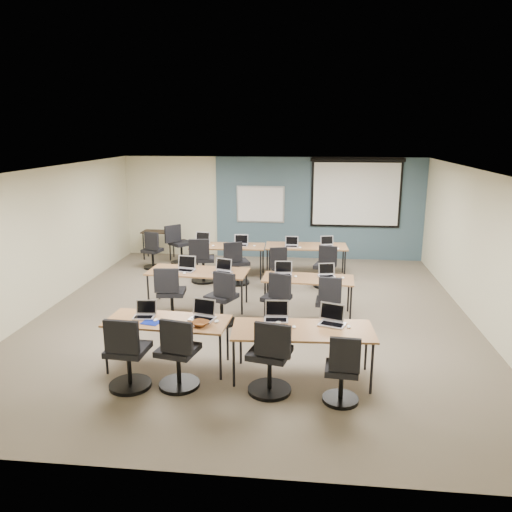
# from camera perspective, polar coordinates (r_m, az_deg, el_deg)

# --- Properties ---
(floor) EXTENTS (8.00, 9.00, 0.02)m
(floor) POSITION_cam_1_polar(r_m,az_deg,el_deg) (9.45, -0.32, -6.76)
(floor) COLOR #6B6354
(floor) RESTS_ON ground
(ceiling) EXTENTS (8.00, 9.00, 0.02)m
(ceiling) POSITION_cam_1_polar(r_m,az_deg,el_deg) (8.85, -0.35, 9.80)
(ceiling) COLOR white
(ceiling) RESTS_ON ground
(wall_back) EXTENTS (8.00, 0.04, 2.70)m
(wall_back) POSITION_cam_1_polar(r_m,az_deg,el_deg) (13.46, 1.82, 5.52)
(wall_back) COLOR beige
(wall_back) RESTS_ON ground
(wall_front) EXTENTS (8.00, 0.04, 2.70)m
(wall_front) POSITION_cam_1_polar(r_m,az_deg,el_deg) (4.83, -6.44, -10.77)
(wall_front) COLOR beige
(wall_front) RESTS_ON ground
(wall_left) EXTENTS (0.04, 9.00, 2.70)m
(wall_left) POSITION_cam_1_polar(r_m,az_deg,el_deg) (10.29, -23.07, 1.68)
(wall_left) COLOR beige
(wall_left) RESTS_ON ground
(wall_right) EXTENTS (0.04, 9.00, 2.70)m
(wall_right) POSITION_cam_1_polar(r_m,az_deg,el_deg) (9.49, 24.43, 0.56)
(wall_right) COLOR beige
(wall_right) RESTS_ON ground
(blue_accent_panel) EXTENTS (5.50, 0.04, 2.70)m
(blue_accent_panel) POSITION_cam_1_polar(r_m,az_deg,el_deg) (13.39, 7.18, 5.38)
(blue_accent_panel) COLOR #3D5977
(blue_accent_panel) RESTS_ON wall_back
(whiteboard) EXTENTS (1.28, 0.03, 0.98)m
(whiteboard) POSITION_cam_1_polar(r_m,az_deg,el_deg) (13.39, 0.52, 5.92)
(whiteboard) COLOR silver
(whiteboard) RESTS_ON wall_back
(projector_screen) EXTENTS (2.40, 0.10, 1.82)m
(projector_screen) POSITION_cam_1_polar(r_m,az_deg,el_deg) (13.31, 11.38, 7.49)
(projector_screen) COLOR black
(projector_screen) RESTS_ON wall_back
(training_table_front_left) EXTENTS (1.76, 0.73, 0.73)m
(training_table_front_left) POSITION_cam_1_polar(r_m,az_deg,el_deg) (7.35, -10.08, -7.56)
(training_table_front_left) COLOR #A56A34
(training_table_front_left) RESTS_ON floor
(training_table_front_right) EXTENTS (1.94, 0.81, 0.73)m
(training_table_front_right) POSITION_cam_1_polar(r_m,az_deg,el_deg) (6.95, 5.37, -8.64)
(training_table_front_right) COLOR brown
(training_table_front_right) RESTS_ON floor
(training_table_mid_left) EXTENTS (1.93, 0.80, 0.73)m
(training_table_mid_left) POSITION_cam_1_polar(r_m,az_deg,el_deg) (9.74, -6.64, -1.93)
(training_table_mid_left) COLOR #A06536
(training_table_mid_left) RESTS_ON floor
(training_table_mid_right) EXTENTS (1.67, 0.69, 0.73)m
(training_table_mid_right) POSITION_cam_1_polar(r_m,az_deg,el_deg) (9.28, 5.97, -2.79)
(training_table_mid_right) COLOR #A0702A
(training_table_mid_right) RESTS_ON floor
(training_table_back_left) EXTENTS (1.75, 0.73, 0.73)m
(training_table_back_left) POSITION_cam_1_polar(r_m,az_deg,el_deg) (11.81, -3.27, 0.98)
(training_table_back_left) COLOR olive
(training_table_back_left) RESTS_ON floor
(training_table_back_right) EXTENTS (1.91, 0.80, 0.73)m
(training_table_back_right) POSITION_cam_1_polar(r_m,az_deg,el_deg) (11.84, 5.76, 0.99)
(training_table_back_right) COLOR brown
(training_table_back_right) RESTS_ON floor
(laptop_0) EXTENTS (0.30, 0.26, 0.23)m
(laptop_0) POSITION_cam_1_polar(r_m,az_deg,el_deg) (7.50, -12.60, -6.38)
(laptop_0) COLOR #B5B5B5
(laptop_0) RESTS_ON training_table_front_left
(mouse_0) EXTENTS (0.08, 0.11, 0.03)m
(mouse_0) POSITION_cam_1_polar(r_m,az_deg,el_deg) (7.33, -11.41, -7.19)
(mouse_0) COLOR white
(mouse_0) RESTS_ON training_table_front_left
(task_chair_0) EXTENTS (0.57, 0.57, 1.05)m
(task_chair_0) POSITION_cam_1_polar(r_m,az_deg,el_deg) (6.96, -14.49, -11.32)
(task_chair_0) COLOR black
(task_chair_0) RESTS_ON floor
(laptop_1) EXTENTS (0.35, 0.30, 0.27)m
(laptop_1) POSITION_cam_1_polar(r_m,az_deg,el_deg) (7.31, -6.09, -6.60)
(laptop_1) COLOR beige
(laptop_1) RESTS_ON training_table_front_left
(mouse_1) EXTENTS (0.07, 0.11, 0.04)m
(mouse_1) POSITION_cam_1_polar(r_m,az_deg,el_deg) (7.16, -4.53, -7.45)
(mouse_1) COLOR white
(mouse_1) RESTS_ON training_table_front_left
(task_chair_1) EXTENTS (0.55, 0.55, 1.03)m
(task_chair_1) POSITION_cam_1_polar(r_m,az_deg,el_deg) (6.85, -8.89, -11.53)
(task_chair_1) COLOR black
(task_chair_1) RESTS_ON floor
(laptop_2) EXTENTS (0.34, 0.29, 0.26)m
(laptop_2) POSITION_cam_1_polar(r_m,az_deg,el_deg) (7.23, 2.34, -6.78)
(laptop_2) COLOR silver
(laptop_2) RESTS_ON training_table_front_right
(mouse_2) EXTENTS (0.07, 0.10, 0.03)m
(mouse_2) POSITION_cam_1_polar(r_m,az_deg,el_deg) (6.97, 4.37, -8.10)
(mouse_2) COLOR white
(mouse_2) RESTS_ON training_table_front_right
(task_chair_2) EXTENTS (0.58, 0.58, 1.05)m
(task_chair_2) POSITION_cam_1_polar(r_m,az_deg,el_deg) (6.64, 1.64, -12.11)
(task_chair_2) COLOR black
(task_chair_2) RESTS_ON floor
(laptop_3) EXTENTS (0.36, 0.30, 0.27)m
(laptop_3) POSITION_cam_1_polar(r_m,az_deg,el_deg) (7.15, 8.69, -7.16)
(laptop_3) COLOR #B7B6C1
(laptop_3) RESTS_ON training_table_front_right
(mouse_3) EXTENTS (0.08, 0.10, 0.03)m
(mouse_3) POSITION_cam_1_polar(r_m,az_deg,el_deg) (7.08, 10.55, -7.95)
(mouse_3) COLOR white
(mouse_3) RESTS_ON training_table_front_right
(task_chair_3) EXTENTS (0.47, 0.47, 0.95)m
(task_chair_3) POSITION_cam_1_polar(r_m,az_deg,el_deg) (6.53, 9.81, -13.28)
(task_chair_3) COLOR black
(task_chair_3) RESTS_ON floor
(laptop_4) EXTENTS (0.36, 0.31, 0.27)m
(laptop_4) POSITION_cam_1_polar(r_m,az_deg,el_deg) (9.78, -8.02, -1.25)
(laptop_4) COLOR silver
(laptop_4) RESTS_ON training_table_mid_left
(mouse_4) EXTENTS (0.08, 0.11, 0.03)m
(mouse_4) POSITION_cam_1_polar(r_m,az_deg,el_deg) (9.56, -8.19, -1.96)
(mouse_4) COLOR white
(mouse_4) RESTS_ON training_table_mid_left
(task_chair_4) EXTENTS (0.54, 0.54, 1.02)m
(task_chair_4) POSITION_cam_1_polar(r_m,az_deg,el_deg) (9.21, -9.73, -4.74)
(task_chair_4) COLOR black
(task_chair_4) RESTS_ON floor
(laptop_5) EXTENTS (0.33, 0.28, 0.25)m
(laptop_5) POSITION_cam_1_polar(r_m,az_deg,el_deg) (9.57, -3.79, -1.52)
(laptop_5) COLOR #BBBBC0
(laptop_5) RESTS_ON training_table_mid_left
(mouse_5) EXTENTS (0.08, 0.10, 0.03)m
(mouse_5) POSITION_cam_1_polar(r_m,az_deg,el_deg) (9.40, -2.67, -2.12)
(mouse_5) COLOR white
(mouse_5) RESTS_ON training_table_mid_left
(task_chair_5) EXTENTS (0.57, 0.53, 1.01)m
(task_chair_5) POSITION_cam_1_polar(r_m,az_deg,el_deg) (8.89, -3.87, -5.31)
(task_chair_5) COLOR black
(task_chair_5) RESTS_ON floor
(laptop_6) EXTENTS (0.33, 0.28, 0.25)m
(laptop_6) POSITION_cam_1_polar(r_m,az_deg,el_deg) (9.39, 3.13, -1.81)
(laptop_6) COLOR #B7B7C4
(laptop_6) RESTS_ON training_table_mid_right
(mouse_6) EXTENTS (0.07, 0.10, 0.03)m
(mouse_6) POSITION_cam_1_polar(r_m,az_deg,el_deg) (9.29, 4.55, -2.34)
(mouse_6) COLOR white
(mouse_6) RESTS_ON training_table_mid_right
(task_chair_6) EXTENTS (0.52, 0.50, 0.98)m
(task_chair_6) POSITION_cam_1_polar(r_m,az_deg,el_deg) (8.88, 2.43, -5.38)
(task_chair_6) COLOR black
(task_chair_6) RESTS_ON floor
(laptop_7) EXTENTS (0.30, 0.26, 0.23)m
(laptop_7) POSITION_cam_1_polar(r_m,az_deg,el_deg) (9.39, 8.07, -1.96)
(laptop_7) COLOR #AEAEB7
(laptop_7) RESTS_ON training_table_mid_right
(mouse_7) EXTENTS (0.09, 0.11, 0.03)m
(mouse_7) POSITION_cam_1_polar(r_m,az_deg,el_deg) (9.32, 9.90, -2.46)
(mouse_7) COLOR white
(mouse_7) RESTS_ON training_table_mid_right
(task_chair_7) EXTENTS (0.48, 0.48, 0.97)m
(task_chair_7) POSITION_cam_1_polar(r_m,az_deg,el_deg) (8.81, 8.27, -5.74)
(task_chair_7) COLOR black
(task_chair_7) RESTS_ON floor
(laptop_8) EXTENTS (0.36, 0.31, 0.27)m
(laptop_8) POSITION_cam_1_polar(r_m,az_deg,el_deg) (12.03, -6.19, 1.72)
(laptop_8) COLOR #A5A5A9
(laptop_8) RESTS_ON training_table_back_left
(mouse_8) EXTENTS (0.08, 0.11, 0.04)m
(mouse_8) POSITION_cam_1_polar(r_m,az_deg,el_deg) (11.75, -4.91, 1.18)
(mouse_8) COLOR white
(mouse_8) RESTS_ON training_table_back_left
(task_chair_8) EXTENTS (0.56, 0.56, 1.04)m
(task_chair_8) POSITION_cam_1_polar(r_m,az_deg,el_deg) (11.38, -6.15, -0.90)
(task_chair_8) COLOR black
(task_chair_8) RESTS_ON floor
(laptop_9) EXTENTS (0.33, 0.28, 0.25)m
(laptop_9) POSITION_cam_1_polar(r_m,az_deg,el_deg) (11.79, -1.75, 1.52)
(laptop_9) COLOR #A4A4AF
(laptop_9) RESTS_ON training_table_back_left
(mouse_9) EXTENTS (0.06, 0.10, 0.03)m
(mouse_9) POSITION_cam_1_polar(r_m,az_deg,el_deg) (11.70, -0.19, 1.18)
(mouse_9) COLOR white
(mouse_9) RESTS_ON training_table_back_left
(task_chair_9) EXTENTS (0.55, 0.52, 1.00)m
(task_chair_9) POSITION_cam_1_polar(r_m,az_deg,el_deg) (11.18, -2.21, -1.21)
(task_chair_9) COLOR black
(task_chair_9) RESTS_ON floor
(laptop_10) EXTENTS (0.30, 0.26, 0.23)m
(laptop_10) POSITION_cam_1_polar(r_m,az_deg,el_deg) (11.69, 4.09, 1.37)
(laptop_10) COLOR #B0B0B0
(laptop_10) RESTS_ON training_table_back_right
(mouse_10) EXTENTS (0.08, 0.11, 0.04)m
(mouse_10) POSITION_cam_1_polar(r_m,az_deg,el_deg) (11.57, 5.05, 0.98)
(mouse_10) COLOR white
(mouse_10) RESTS_ON training_table_back_right
(task_chair_10) EXTENTS (0.47, 0.46, 0.95)m
(task_chair_10) POSITION_cam_1_polar(r_m,az_deg,el_deg) (10.91, 2.79, -1.73)
(task_chair_10) COLOR black
(task_chair_10) RESTS_ON floor
(laptop_11) EXTENTS (0.31, 0.26, 0.24)m
(laptop_11) POSITION_cam_1_polar(r_m,az_deg,el_deg) (11.81, 8.11, 1.39)
(laptop_11) COLOR #A2A2AA
(laptop_11) RESTS_ON training_table_back_right
(mouse_11) EXTENTS (0.07, 0.10, 0.03)m
(mouse_11) POSITION_cam_1_polar(r_m,az_deg,el_deg) (11.58, 9.36, 0.84)
(mouse_11) COLOR white
(mouse_11) RESTS_ON training_table_back_right
(task_chair_11) EXTENTS (0.49, 0.49, 0.97)m
(task_chair_11) POSITION_cam_1_polar(r_m,az_deg,el_deg) (11.06, 7.93, -1.57)
(task_chair_11) COLOR black
(task_chair_11) RESTS_ON floor
(blue_mousepad) EXTENTS (0.29, 0.26, 0.01)m
(blue_mousepad) POSITION_cam_1_polar(r_m,az_deg,el_deg) (7.28, -11.90, -7.44)
(blue_mousepad) COLOR navy
(blue_mousepad) RESTS_ON training_table_front_left
(snack_bowl) EXTENTS (0.34, 0.34, 0.06)m
(snack_bowl) POSITION_cam_1_polar(r_m,az_deg,el_deg) (7.06, -6.41, -7.66)
(snack_bowl) COLOR brown
(snack_bowl) RESTS_ON training_table_front_left
(snack_plate) EXTENTS (0.18, 0.18, 0.01)m
(snack_plate) POSITION_cam_1_polar(r_m,az_deg,el_deg) (6.90, 1.96, -8.36)
(snack_plate) COLOR white
(snack_plate) RESTS_ON training_table_front_right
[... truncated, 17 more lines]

